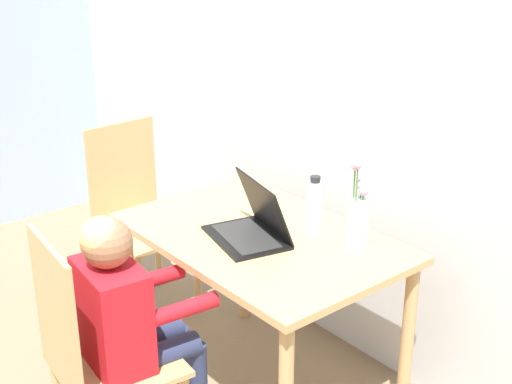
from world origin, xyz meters
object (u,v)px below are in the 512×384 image
person_seated (128,312)px  flower_vase (357,218)px  chair_occupied (96,359)px  laptop (254,224)px  water_bottle (314,206)px  chair_spare (138,218)px

person_seated → flower_vase: flower_vase is taller
chair_occupied → laptop: bearing=-84.1°
water_bottle → chair_spare: bearing=-170.3°
chair_occupied → laptop: (0.00, 0.69, 0.30)m
flower_vase → person_seated: bearing=-110.1°
chair_occupied → flower_vase: (0.31, 0.94, 0.37)m
laptop → flower_vase: 0.40m
laptop → flower_vase: flower_vase is taller
person_seated → laptop: bearing=-82.8°
chair_spare → laptop: bearing=-94.4°
person_seated → water_bottle: 0.81m
chair_occupied → chair_spare: (-0.94, 0.73, 0.00)m
chair_spare → laptop: laptop is taller
person_seated → flower_vase: 0.89m
person_seated → chair_occupied: bearing=90.0°
chair_occupied → water_bottle: 0.98m
water_bottle → chair_occupied: bearing=-97.3°
laptop → chair_occupied: bearing=-76.8°
laptop → water_bottle: (0.11, 0.21, 0.05)m
chair_spare → person_seated: (0.95, -0.60, 0.14)m
flower_vase → chair_spare: bearing=-170.4°
laptop → person_seated: bearing=-75.4°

